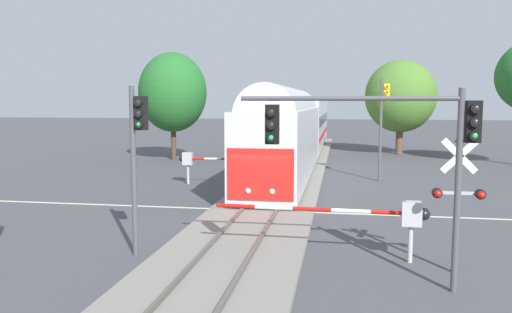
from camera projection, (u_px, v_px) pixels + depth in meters
The scene contains 12 objects.
ground_plane at pixel (263, 211), 21.63m from camera, with size 220.00×220.00×0.00m, color #47474C.
road_centre_stripe at pixel (263, 211), 21.63m from camera, with size 44.00×0.20×0.01m.
railway_track at pixel (263, 208), 21.62m from camera, with size 4.40×80.00×0.32m.
commuter_train at pixel (299, 125), 39.46m from camera, with size 3.04×41.88×5.16m.
crossing_gate_near at pixel (384, 215), 14.67m from camera, with size 6.32×0.40×1.80m.
crossing_signal_mast at pixel (458, 189), 13.53m from camera, with size 1.36×0.44×3.81m.
crossing_gate_far at pixel (197, 160), 28.33m from camera, with size 5.44×0.40×1.80m.
traffic_signal_near_right at pixel (390, 138), 12.26m from camera, with size 5.77×0.38×5.00m.
traffic_signal_median at pixel (137, 143), 14.93m from camera, with size 0.53×0.38×5.13m.
traffic_signal_far_side at pixel (383, 113), 29.13m from camera, with size 0.53×0.38×5.97m.
elm_centre_background at pixel (401, 96), 44.15m from camera, with size 6.14×6.14×8.27m.
oak_behind_train at pixel (173, 92), 39.68m from camera, with size 5.33×5.33×8.48m.
Camera 1 is at (3.22, -21.00, 4.69)m, focal length 35.40 mm.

